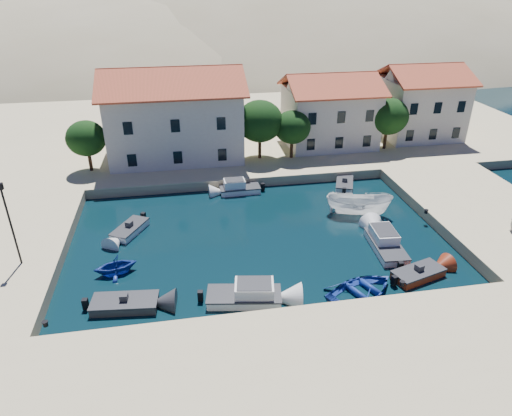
# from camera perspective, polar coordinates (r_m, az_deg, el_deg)

# --- Properties ---
(ground) EXTENTS (400.00, 400.00, 0.00)m
(ground) POSITION_cam_1_polar(r_m,az_deg,el_deg) (29.56, 3.81, -13.73)
(ground) COLOR black
(ground) RESTS_ON ground
(quay_south) EXTENTS (52.00, 12.00, 1.00)m
(quay_south) POSITION_cam_1_polar(r_m,az_deg,el_deg) (25.13, 7.27, -21.67)
(quay_south) COLOR #CDBC8C
(quay_south) RESTS_ON ground
(quay_east) EXTENTS (11.00, 20.00, 1.00)m
(quay_east) POSITION_cam_1_polar(r_m,az_deg,el_deg) (45.19, 26.76, -0.53)
(quay_east) COLOR #CDBC8C
(quay_east) RESTS_ON ground
(quay_west) EXTENTS (8.00, 20.00, 1.00)m
(quay_west) POSITION_cam_1_polar(r_m,az_deg,el_deg) (39.09, -28.45, -5.25)
(quay_west) COLOR #CDBC8C
(quay_west) RESTS_ON ground
(quay_north) EXTENTS (80.00, 36.00, 1.00)m
(quay_north) POSITION_cam_1_polar(r_m,az_deg,el_deg) (62.97, -2.54, 9.82)
(quay_north) COLOR #CDBC8C
(quay_north) RESTS_ON ground
(hills) EXTENTS (254.00, 176.00, 99.00)m
(hills) POSITION_cam_1_polar(r_m,az_deg,el_deg) (153.65, 0.25, 11.12)
(hills) COLOR #9A8D68
(hills) RESTS_ON ground
(building_left) EXTENTS (14.70, 9.45, 9.70)m
(building_left) POSITION_cam_1_polar(r_m,az_deg,el_deg) (51.36, -10.18, 11.70)
(building_left) COLOR beige
(building_left) RESTS_ON quay_north
(building_mid) EXTENTS (10.50, 8.40, 8.30)m
(building_mid) POSITION_cam_1_polar(r_m,az_deg,el_deg) (55.44, 9.20, 12.16)
(building_mid) COLOR beige
(building_mid) RESTS_ON quay_north
(building_right) EXTENTS (9.45, 8.40, 8.80)m
(building_right) POSITION_cam_1_polar(r_m,az_deg,el_deg) (61.14, 19.89, 12.57)
(building_right) COLOR beige
(building_right) RESTS_ON quay_north
(trees) EXTENTS (37.30, 5.30, 6.45)m
(trees) POSITION_cam_1_polar(r_m,az_deg,el_deg) (50.28, 2.21, 10.46)
(trees) COLOR #382314
(trees) RESTS_ON quay_north
(lamppost) EXTENTS (0.35, 0.25, 6.22)m
(lamppost) POSITION_cam_1_polar(r_m,az_deg,el_deg) (35.01, -28.53, -0.95)
(lamppost) COLOR black
(lamppost) RESTS_ON quay_west
(bollards) EXTENTS (29.36, 9.56, 0.30)m
(bollards) POSITION_cam_1_polar(r_m,az_deg,el_deg) (32.44, 7.12, -7.13)
(bollards) COLOR black
(bollards) RESTS_ON ground
(motorboat_grey_sw) EXTENTS (4.43, 2.32, 1.25)m
(motorboat_grey_sw) POSITION_cam_1_polar(r_m,az_deg,el_deg) (31.38, -16.06, -11.43)
(motorboat_grey_sw) COLOR #303135
(motorboat_grey_sw) RESTS_ON ground
(cabin_cruiser_south) EXTENTS (5.19, 2.88, 1.60)m
(cabin_cruiser_south) POSITION_cam_1_polar(r_m,az_deg,el_deg) (30.62, -1.51, -10.82)
(cabin_cruiser_south) COLOR white
(cabin_cruiser_south) RESTS_ON ground
(rowboat_south) EXTENTS (6.30, 5.49, 1.09)m
(rowboat_south) POSITION_cam_1_polar(r_m,az_deg,el_deg) (32.18, 12.98, -10.56)
(rowboat_south) COLOR navy
(rowboat_south) RESTS_ON ground
(motorboat_red_se) EXTENTS (4.15, 2.73, 1.25)m
(motorboat_red_se) POSITION_cam_1_polar(r_m,az_deg,el_deg) (34.83, 19.60, -7.75)
(motorboat_red_se) COLOR maroon
(motorboat_red_se) RESTS_ON ground
(cabin_cruiser_east) EXTENTS (2.43, 5.20, 1.60)m
(cabin_cruiser_east) POSITION_cam_1_polar(r_m,az_deg,el_deg) (37.23, 15.96, -4.39)
(cabin_cruiser_east) COLOR white
(cabin_cruiser_east) RESTS_ON ground
(boat_east) EXTENTS (6.19, 3.91, 2.24)m
(boat_east) POSITION_cam_1_polar(r_m,az_deg,el_deg) (42.12, 12.58, -0.81)
(boat_east) COLOR white
(boat_east) RESTS_ON ground
(motorboat_white_ne) EXTENTS (2.83, 3.89, 1.25)m
(motorboat_white_ne) POSITION_cam_1_polar(r_m,az_deg,el_deg) (47.22, 11.00, 2.93)
(motorboat_white_ne) COLOR white
(motorboat_white_ne) RESTS_ON ground
(rowboat_west) EXTENTS (3.55, 3.25, 1.59)m
(rowboat_west) POSITION_cam_1_polar(r_m,az_deg,el_deg) (34.96, -17.03, -7.75)
(rowboat_west) COLOR navy
(rowboat_west) RESTS_ON ground
(motorboat_white_west) EXTENTS (3.20, 4.00, 1.25)m
(motorboat_white_west) POSITION_cam_1_polar(r_m,az_deg,el_deg) (39.60, -15.49, -2.60)
(motorboat_white_west) COLOR white
(motorboat_white_west) RESTS_ON ground
(cabin_cruiser_north) EXTENTS (3.97, 1.73, 1.60)m
(cabin_cruiser_north) POSITION_cam_1_polar(r_m,az_deg,el_deg) (45.10, -2.02, 2.50)
(cabin_cruiser_north) COLOR white
(cabin_cruiser_north) RESTS_ON ground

